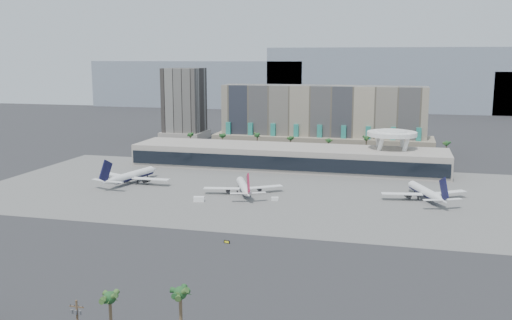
% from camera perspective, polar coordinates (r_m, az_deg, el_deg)
% --- Properties ---
extents(ground, '(900.00, 900.00, 0.00)m').
position_cam_1_polar(ground, '(208.99, -2.83, -6.44)').
color(ground, '#232326').
rests_on(ground, ground).
extents(apron_pad, '(260.00, 130.00, 0.06)m').
position_cam_1_polar(apron_pad, '(260.21, 0.76, -3.06)').
color(apron_pad, '#5B5B59').
rests_on(apron_pad, ground).
extents(mountain_ridge, '(680.00, 60.00, 70.00)m').
position_cam_1_polar(mountain_ridge, '(662.48, 11.75, 7.47)').
color(mountain_ridge, gray).
rests_on(mountain_ridge, ground).
extents(hotel, '(140.00, 30.00, 42.00)m').
position_cam_1_polar(hotel, '(371.34, 6.64, 3.53)').
color(hotel, gray).
rests_on(hotel, ground).
extents(office_tower, '(30.00, 30.00, 52.00)m').
position_cam_1_polar(office_tower, '(422.17, -7.17, 5.16)').
color(office_tower, black).
rests_on(office_tower, ground).
extents(terminal, '(170.00, 32.50, 14.50)m').
position_cam_1_polar(terminal, '(311.39, 3.15, 0.36)').
color(terminal, '#ACA397').
rests_on(terminal, ground).
extents(saucer_structure, '(26.00, 26.00, 21.89)m').
position_cam_1_polar(saucer_structure, '(309.88, 13.42, 2.28)').
color(saucer_structure, white).
rests_on(saucer_structure, ground).
extents(palm_row, '(157.80, 2.80, 13.10)m').
position_cam_1_polar(palm_row, '(343.74, 5.45, 1.95)').
color(palm_row, brown).
rests_on(palm_row, ground).
extents(airliner_left, '(39.89, 41.46, 14.50)m').
position_cam_1_polar(airliner_left, '(280.76, -12.38, -1.55)').
color(airliner_left, white).
rests_on(airliner_left, ground).
extents(airliner_centre, '(33.73, 34.77, 12.73)m').
position_cam_1_polar(airliner_centre, '(253.39, -1.23, -2.69)').
color(airliner_centre, white).
rests_on(airliner_centre, ground).
extents(airliner_right, '(35.85, 36.97, 13.49)m').
position_cam_1_polar(airliner_right, '(253.10, 16.62, -3.10)').
color(airliner_right, white).
rests_on(airliner_right, ground).
extents(service_vehicle_a, '(4.80, 3.10, 2.16)m').
position_cam_1_polar(service_vehicle_a, '(241.46, -5.73, -3.92)').
color(service_vehicle_a, white).
rests_on(service_vehicle_a, ground).
extents(service_vehicle_b, '(3.34, 2.46, 1.53)m').
position_cam_1_polar(service_vehicle_b, '(242.20, 1.89, -3.90)').
color(service_vehicle_b, white).
rests_on(service_vehicle_b, ground).
extents(taxiway_sign, '(2.17, 0.77, 0.98)m').
position_cam_1_polar(taxiway_sign, '(188.50, -2.94, -8.17)').
color(taxiway_sign, black).
rests_on(taxiway_sign, ground).
extents(near_palm_a, '(6.00, 6.00, 10.57)m').
position_cam_1_polar(near_palm_a, '(130.29, -14.39, -13.76)').
color(near_palm_a, brown).
rests_on(near_palm_a, ground).
extents(near_palm_b, '(6.00, 6.00, 13.65)m').
position_cam_1_polar(near_palm_b, '(121.95, -7.57, -13.69)').
color(near_palm_b, brown).
rests_on(near_palm_b, ground).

